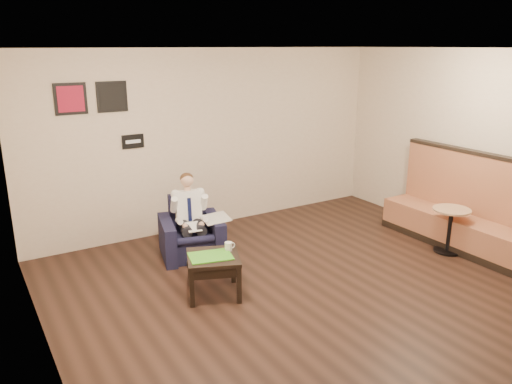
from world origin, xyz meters
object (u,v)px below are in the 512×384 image
seated_man (192,221)px  banquette (470,204)px  coffee_mug (228,246)px  side_table (214,275)px  smartphone (216,249)px  cafe_table (450,230)px  armchair (191,228)px  green_folder (210,256)px

seated_man → banquette: 3.91m
banquette → coffee_mug: bearing=168.3°
side_table → banquette: size_ratio=0.22×
smartphone → cafe_table: bearing=18.9°
cafe_table → armchair: bearing=150.4°
armchair → banquette: size_ratio=0.31×
armchair → green_folder: 1.23m
side_table → banquette: bearing=-10.3°
seated_man → coffee_mug: bearing=-75.7°
side_table → cafe_table: cafe_table is taller
coffee_mug → green_folder: bearing=-168.1°
side_table → green_folder: 0.25m
smartphone → side_table: bearing=-97.4°
side_table → coffee_mug: bearing=11.9°
coffee_mug → smartphone: bearing=141.1°
seated_man → green_folder: bearing=-89.5°
smartphone → banquette: 3.70m
smartphone → cafe_table: 3.39m
seated_man → smartphone: 0.95m
banquette → cafe_table: bearing=169.2°
armchair → side_table: 1.22m
green_folder → smartphone: (0.15, 0.15, -0.00)m
armchair → seated_man: 0.18m
side_table → smartphone: size_ratio=3.93×
green_folder → smartphone: bearing=44.2°
green_folder → coffee_mug: size_ratio=4.74×
coffee_mug → banquette: bearing=-11.7°
banquette → side_table: bearing=169.7°
cafe_table → green_folder: bearing=170.0°
cafe_table → side_table: bearing=169.8°
side_table → cafe_table: (3.41, -0.61, 0.08)m
seated_man → side_table: size_ratio=1.83×
coffee_mug → cafe_table: cafe_table is taller
armchair → green_folder: (-0.29, -1.19, 0.10)m
coffee_mug → banquette: banquette is taller
coffee_mug → armchair: bearing=88.8°
green_folder → armchair: bearing=76.2°
armchair → smartphone: (-0.14, -1.04, 0.09)m
seated_man → coffee_mug: 1.03m
side_table → seated_man: bearing=78.1°
smartphone → coffee_mug: bearing=-7.1°
armchair → banquette: 3.94m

